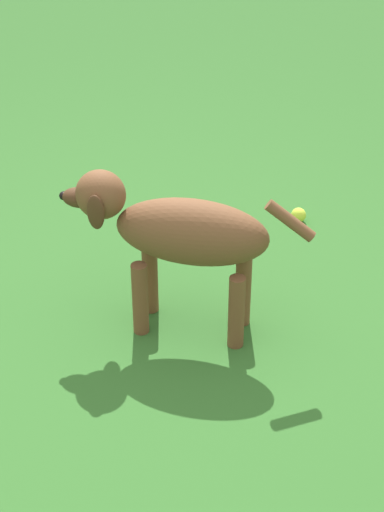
# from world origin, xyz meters

# --- Properties ---
(ground) EXTENTS (14.00, 14.00, 0.00)m
(ground) POSITION_xyz_m (0.00, 0.00, 0.00)
(ground) COLOR #2D6026
(dog) EXTENTS (0.64, 0.68, 0.60)m
(dog) POSITION_xyz_m (0.08, 0.15, 0.39)
(dog) COLOR brown
(dog) RESTS_ON ground
(tennis_ball_1) EXTENTS (0.07, 0.07, 0.07)m
(tennis_ball_1) POSITION_xyz_m (-0.29, 0.97, 0.03)
(tennis_ball_1) COLOR #C6DB3B
(tennis_ball_1) RESTS_ON ground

